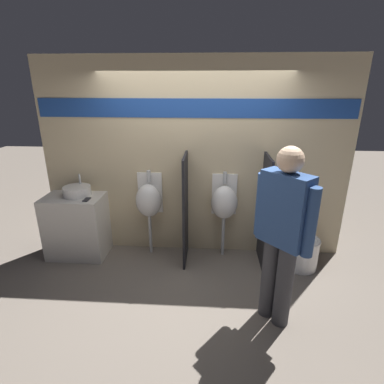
# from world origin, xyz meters

# --- Properties ---
(ground_plane) EXTENTS (16.00, 16.00, 0.00)m
(ground_plane) POSITION_xyz_m (0.00, 0.00, 0.00)
(ground_plane) COLOR #70665B
(display_wall) EXTENTS (4.20, 0.07, 2.70)m
(display_wall) POSITION_xyz_m (0.00, 0.60, 1.36)
(display_wall) COLOR beige
(display_wall) RESTS_ON ground_plane
(sink_counter) EXTENTS (0.80, 0.52, 0.89)m
(sink_counter) POSITION_xyz_m (-1.65, 0.31, 0.45)
(sink_counter) COLOR silver
(sink_counter) RESTS_ON ground_plane
(sink_basin) EXTENTS (0.37, 0.37, 0.27)m
(sink_basin) POSITION_xyz_m (-1.60, 0.36, 0.96)
(sink_basin) COLOR white
(sink_basin) RESTS_ON sink_counter
(cell_phone) EXTENTS (0.07, 0.14, 0.01)m
(cell_phone) POSITION_xyz_m (-1.41, 0.21, 0.90)
(cell_phone) COLOR black
(cell_phone) RESTS_ON sink_counter
(divider_near_counter) EXTENTS (0.03, 0.57, 1.50)m
(divider_near_counter) POSITION_xyz_m (-0.10, 0.28, 0.75)
(divider_near_counter) COLOR black
(divider_near_counter) RESTS_ON ground_plane
(divider_mid) EXTENTS (0.03, 0.57, 1.50)m
(divider_mid) POSITION_xyz_m (0.95, 0.28, 0.75)
(divider_mid) COLOR black
(divider_mid) RESTS_ON ground_plane
(urinal_near_counter) EXTENTS (0.36, 0.28, 1.22)m
(urinal_near_counter) POSITION_xyz_m (-0.62, 0.44, 0.81)
(urinal_near_counter) COLOR silver
(urinal_near_counter) RESTS_ON ground_plane
(urinal_far) EXTENTS (0.36, 0.28, 1.22)m
(urinal_far) POSITION_xyz_m (0.43, 0.44, 0.81)
(urinal_far) COLOR silver
(urinal_far) RESTS_ON ground_plane
(toilet) EXTENTS (0.43, 0.59, 0.91)m
(toilet) POSITION_xyz_m (1.48, 0.25, 0.30)
(toilet) COLOR white
(toilet) RESTS_ON ground_plane
(person_in_vest) EXTENTS (0.47, 0.50, 1.84)m
(person_in_vest) POSITION_xyz_m (0.92, -0.80, 1.02)
(person_in_vest) COLOR #3D3D42
(person_in_vest) RESTS_ON ground_plane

